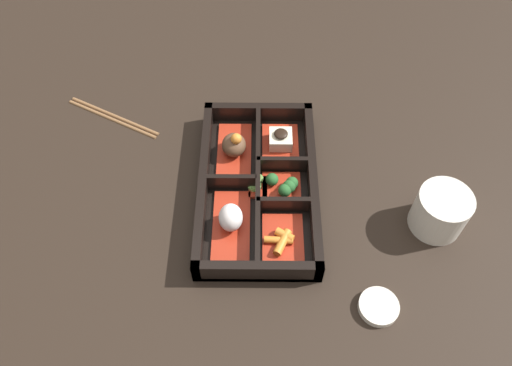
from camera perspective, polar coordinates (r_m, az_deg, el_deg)
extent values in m
plane|color=black|center=(0.86, 0.00, -0.96)|extent=(3.00, 3.00, 0.00)
cube|color=black|center=(0.86, 0.00, -0.77)|extent=(0.34, 0.20, 0.01)
cube|color=black|center=(0.85, 6.23, -0.14)|extent=(0.34, 0.01, 0.04)
cube|color=black|center=(0.85, -6.23, -0.07)|extent=(0.34, 0.01, 0.04)
cube|color=black|center=(0.76, -0.08, -10.07)|extent=(0.01, 0.20, 0.04)
cube|color=black|center=(0.94, 0.07, 7.92)|extent=(0.01, 0.20, 0.04)
cube|color=black|center=(0.84, -0.17, -0.11)|extent=(0.31, 0.01, 0.04)
cube|color=black|center=(0.82, 2.87, -2.66)|extent=(0.01, 0.09, 0.04)
cube|color=black|center=(0.86, 2.75, 1.94)|extent=(0.01, 0.09, 0.04)
cube|color=black|center=(0.84, -2.97, -0.09)|extent=(0.01, 0.08, 0.04)
cube|color=#B22D19|center=(0.81, -3.07, -4.89)|extent=(0.13, 0.06, 0.01)
ellipsoid|color=silver|center=(0.79, -3.15, -3.96)|extent=(0.04, 0.04, 0.05)
cube|color=#B22D19|center=(0.90, -2.70, 3.53)|extent=(0.13, 0.06, 0.01)
ellipsoid|color=brown|center=(0.88, -2.75, 4.37)|extent=(0.05, 0.04, 0.04)
sphere|color=orange|center=(0.86, -2.49, 5.08)|extent=(0.02, 0.02, 0.02)
cube|color=#B22D19|center=(0.80, 2.86, -6.29)|extent=(0.09, 0.07, 0.01)
cylinder|color=orange|center=(0.79, 3.07, -5.97)|extent=(0.03, 0.03, 0.01)
cylinder|color=orange|center=(0.79, 2.36, -6.54)|extent=(0.01, 0.05, 0.01)
cylinder|color=orange|center=(0.78, 2.80, -6.78)|extent=(0.05, 0.03, 0.01)
cube|color=#B22D19|center=(0.85, 2.72, -0.67)|extent=(0.06, 0.07, 0.01)
sphere|color=#265B28|center=(0.84, 3.59, -0.40)|extent=(0.02, 0.02, 0.02)
sphere|color=#265B28|center=(0.83, 3.08, -0.84)|extent=(0.02, 0.02, 0.02)
sphere|color=#265B28|center=(0.84, 3.90, 0.26)|extent=(0.02, 0.02, 0.02)
sphere|color=#265B28|center=(0.84, 1.62, 0.41)|extent=(0.02, 0.02, 0.02)
cube|color=#B22D19|center=(0.91, 2.59, 4.44)|extent=(0.09, 0.07, 0.01)
cube|color=beige|center=(0.90, 2.62, 5.00)|extent=(0.04, 0.04, 0.02)
ellipsoid|color=black|center=(0.89, 2.66, 5.65)|extent=(0.02, 0.02, 0.01)
cube|color=#B22D19|center=(0.85, -0.16, -0.24)|extent=(0.04, 0.03, 0.01)
cylinder|color=#75A84C|center=(0.85, -0.30, 0.46)|extent=(0.02, 0.02, 0.01)
cylinder|color=#75A84C|center=(0.85, -0.39, -0.22)|extent=(0.02, 0.02, 0.01)
cylinder|color=#75A84C|center=(0.85, -0.37, -0.05)|extent=(0.02, 0.02, 0.01)
cylinder|color=#75A84C|center=(0.84, -0.40, -0.48)|extent=(0.02, 0.02, 0.00)
cylinder|color=beige|center=(0.85, 20.11, -3.06)|extent=(0.09, 0.09, 0.07)
cylinder|color=#597A38|center=(0.82, 20.77, -1.82)|extent=(0.07, 0.07, 0.01)
cylinder|color=brown|center=(1.00, -16.36, 7.12)|extent=(0.10, 0.18, 0.01)
cylinder|color=brown|center=(1.00, -16.06, 7.47)|extent=(0.10, 0.18, 0.01)
cylinder|color=beige|center=(0.78, 13.59, -13.58)|extent=(0.06, 0.06, 0.01)
cylinder|color=black|center=(0.77, 13.65, -13.47)|extent=(0.04, 0.04, 0.00)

